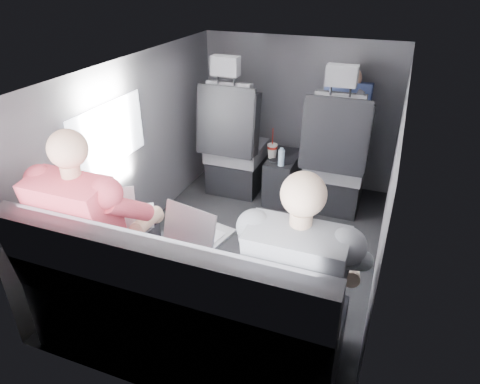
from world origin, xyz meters
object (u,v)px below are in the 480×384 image
at_px(water_bottle, 281,157).
at_px(soda_cup, 272,150).
at_px(passenger_rear_left, 100,233).
at_px(laptop_silver, 197,230).
at_px(laptop_white, 116,215).
at_px(laptop_black, 316,258).
at_px(front_seat_left, 234,151).
at_px(center_console, 283,177).
at_px(front_seat_right, 335,166).
at_px(passenger_front_right, 345,118).
at_px(rear_bench, 180,316).
at_px(passenger_rear_right, 301,283).

bearing_deg(water_bottle, soda_cup, 133.01).
bearing_deg(passenger_rear_left, laptop_silver, 25.26).
xyz_separation_m(laptop_white, laptop_black, (1.15, 0.02, -0.00)).
bearing_deg(laptop_silver, passenger_rear_left, -154.74).
relative_size(front_seat_left, soda_cup, 4.70).
bearing_deg(passenger_rear_left, laptop_black, 10.05).
bearing_deg(laptop_white, passenger_rear_left, -81.90).
bearing_deg(center_console, soda_cup, -149.19).
xyz_separation_m(front_seat_right, center_console, (-0.45, 0.04, -0.20)).
distance_m(soda_cup, passenger_front_right, 0.67).
bearing_deg(center_console, water_bottle, -82.00).
xyz_separation_m(laptop_silver, laptop_black, (0.65, -0.02, 0.01)).
bearing_deg(rear_bench, passenger_rear_left, 169.34).
bearing_deg(front_seat_left, laptop_black, -56.44).
xyz_separation_m(center_console, water_bottle, (0.03, -0.18, 0.27)).
bearing_deg(passenger_front_right, center_console, -154.56).
height_order(soda_cup, passenger_rear_right, passenger_rear_right).
height_order(laptop_white, passenger_rear_right, passenger_rear_right).
distance_m(center_console, soda_cup, 0.29).
xyz_separation_m(laptop_silver, passenger_rear_left, (-0.47, -0.22, 0.01)).
relative_size(laptop_silver, passenger_front_right, 0.49).
bearing_deg(rear_bench, soda_cup, 92.81).
bearing_deg(laptop_silver, rear_bench, -83.29).
bearing_deg(water_bottle, laptop_black, -68.03).
height_order(passenger_rear_left, passenger_rear_right, passenger_rear_left).
relative_size(front_seat_left, passenger_rear_right, 1.03).
height_order(rear_bench, laptop_white, rear_bench).
xyz_separation_m(passenger_rear_left, passenger_front_right, (0.96, 2.07, 0.10)).
bearing_deg(passenger_front_right, water_bottle, -137.26).
bearing_deg(laptop_black, water_bottle, 111.97).
bearing_deg(soda_cup, passenger_rear_left, -102.92).
relative_size(soda_cup, passenger_front_right, 0.37).
height_order(center_console, laptop_silver, laptop_silver).
bearing_deg(passenger_rear_left, water_bottle, 72.37).
distance_m(front_seat_right, laptop_silver, 1.68).
height_order(front_seat_left, passenger_rear_left, front_seat_left).
relative_size(front_seat_left, laptop_black, 2.80).
distance_m(front_seat_left, front_seat_right, 0.90).
xyz_separation_m(water_bottle, passenger_rear_left, (-0.53, -1.67, 0.17)).
relative_size(center_console, passenger_rear_right, 0.39).
height_order(front_seat_left, center_console, front_seat_left).
relative_size(laptop_black, passenger_rear_right, 0.37).
distance_m(front_seat_right, passenger_front_right, 0.43).
relative_size(center_console, laptop_white, 0.98).
relative_size(rear_bench, laptop_silver, 4.48).
bearing_deg(passenger_rear_left, rear_bench, -10.66).
height_order(front_seat_left, rear_bench, front_seat_left).
height_order(rear_bench, soda_cup, rear_bench).
height_order(front_seat_right, center_console, front_seat_right).
bearing_deg(passenger_rear_left, soda_cup, 77.08).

